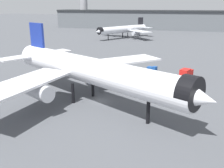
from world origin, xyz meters
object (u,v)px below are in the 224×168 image
object	(u,v)px
airliner_far_taxiway	(123,29)
service_truck_front	(186,73)
baggage_tug_wing	(152,69)
airliner_near_gate	(89,71)

from	to	relation	value
airliner_far_taxiway	service_truck_front	world-z (taller)	airliner_far_taxiway
airliner_far_taxiway	baggage_tug_wing	xyz separation A→B (m)	(38.52, -78.30, -4.62)
airliner_near_gate	baggage_tug_wing	bearing A→B (deg)	99.16
airliner_near_gate	service_truck_front	world-z (taller)	airliner_near_gate
airliner_far_taxiway	service_truck_front	distance (m)	96.12
service_truck_front	baggage_tug_wing	size ratio (longest dim) A/B	1.68
airliner_near_gate	baggage_tug_wing	world-z (taller)	airliner_near_gate
airliner_far_taxiway	service_truck_front	size ratio (longest dim) A/B	7.47
airliner_near_gate	service_truck_front	bearing A→B (deg)	78.38
service_truck_front	baggage_tug_wing	distance (m)	11.87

